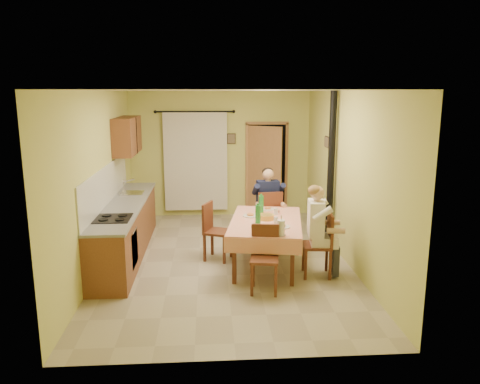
{
  "coord_description": "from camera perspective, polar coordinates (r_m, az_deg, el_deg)",
  "views": [
    {
      "loc": [
        -0.26,
        -7.45,
        2.78
      ],
      "look_at": [
        0.25,
        0.1,
        1.15
      ],
      "focal_mm": 35.0,
      "sensor_mm": 36.0,
      "label": 1
    }
  ],
  "objects": [
    {
      "name": "man_right",
      "position": [
        7.16,
        9.48,
        -3.42
      ],
      "size": [
        0.5,
        0.61,
        1.39
      ],
      "rotation": [
        0.0,
        0.0,
        1.47
      ],
      "color": "white",
      "rests_on": "chair_right"
    },
    {
      "name": "floor",
      "position": [
        7.96,
        -1.77,
        -8.3
      ],
      "size": [
        4.0,
        6.0,
        0.01
      ],
      "primitive_type": "cube",
      "color": "tan",
      "rests_on": "ground"
    },
    {
      "name": "doorway",
      "position": [
        10.53,
        3.14,
        2.7
      ],
      "size": [
        0.96,
        0.52,
        2.15
      ],
      "color": "black",
      "rests_on": "ground"
    },
    {
      "name": "picture_back",
      "position": [
        10.48,
        -1.06,
        6.52
      ],
      "size": [
        0.19,
        0.03,
        0.23
      ],
      "primitive_type": "cube",
      "color": "black",
      "rests_on": "room_shell"
    },
    {
      "name": "upper_cabinets",
      "position": [
        9.32,
        -13.58,
        6.71
      ],
      "size": [
        0.35,
        1.4,
        0.7
      ],
      "primitive_type": "cube",
      "color": "brown",
      "rests_on": "room_shell"
    },
    {
      "name": "man_far",
      "position": [
        8.61,
        3.45,
        -0.62
      ],
      "size": [
        0.61,
        0.49,
        1.39
      ],
      "rotation": [
        0.0,
        0.0,
        0.09
      ],
      "color": "#141938",
      "rests_on": "chair_far"
    },
    {
      "name": "picture_right",
      "position": [
        8.98,
        10.59,
        6.01
      ],
      "size": [
        0.03,
        0.31,
        0.21
      ],
      "primitive_type": "cube",
      "color": "brown",
      "rests_on": "room_shell"
    },
    {
      "name": "dining_table",
      "position": [
        7.63,
        3.14,
        -6.2
      ],
      "size": [
        1.41,
        2.03,
        0.76
      ],
      "rotation": [
        0.0,
        0.0,
        -0.17
      ],
      "color": "#EC957B",
      "rests_on": "ground"
    },
    {
      "name": "chair_left",
      "position": [
        7.92,
        -2.8,
        -6.17
      ],
      "size": [
        0.53,
        0.53,
        0.97
      ],
      "rotation": [
        0.0,
        0.0,
        -1.95
      ],
      "color": "#562917",
      "rests_on": "ground"
    },
    {
      "name": "kitchen_run",
      "position": [
        8.31,
        -13.77,
        -4.27
      ],
      "size": [
        0.64,
        3.64,
        1.56
      ],
      "color": "brown",
      "rests_on": "ground"
    },
    {
      "name": "curtain",
      "position": [
        10.47,
        -5.42,
        3.77
      ],
      "size": [
        1.7,
        0.07,
        2.22
      ],
      "color": "black",
      "rests_on": "ground"
    },
    {
      "name": "room_shell",
      "position": [
        7.52,
        -1.86,
        4.81
      ],
      "size": [
        4.04,
        6.04,
        2.82
      ],
      "color": "#D5D66E",
      "rests_on": "ground"
    },
    {
      "name": "chair_far",
      "position": [
        8.74,
        3.43,
        -4.39
      ],
      "size": [
        0.49,
        0.49,
        1.01
      ],
      "rotation": [
        0.0,
        0.0,
        0.09
      ],
      "color": "#562917",
      "rests_on": "ground"
    },
    {
      "name": "chair_right",
      "position": [
        7.34,
        9.43,
        -7.85
      ],
      "size": [
        0.47,
        0.47,
        0.99
      ],
      "rotation": [
        0.0,
        0.0,
        1.47
      ],
      "color": "#562917",
      "rests_on": "ground"
    },
    {
      "name": "stove_flue",
      "position": [
        8.52,
        10.91,
        0.04
      ],
      "size": [
        0.24,
        0.24,
        2.8
      ],
      "color": "black",
      "rests_on": "ground"
    },
    {
      "name": "chair_near",
      "position": [
        6.7,
        2.98,
        -9.7
      ],
      "size": [
        0.44,
        0.44,
        0.94
      ],
      "rotation": [
        0.0,
        0.0,
        2.98
      ],
      "color": "#562917",
      "rests_on": "ground"
    },
    {
      "name": "tableware",
      "position": [
        7.4,
        3.27,
        -3.19
      ],
      "size": [
        0.67,
        1.69,
        0.33
      ],
      "color": "white",
      "rests_on": "dining_table"
    }
  ]
}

